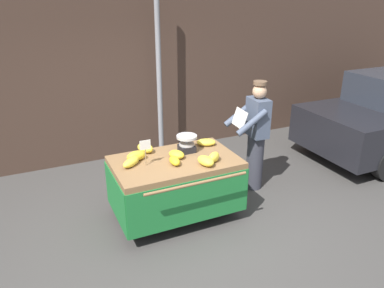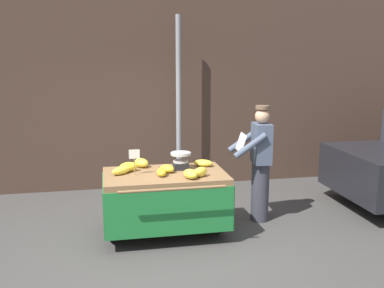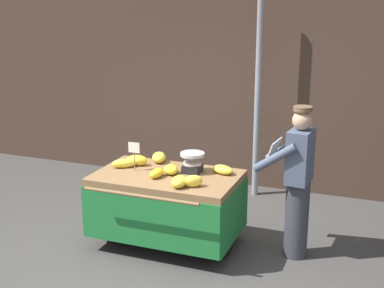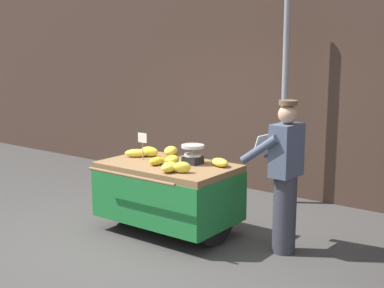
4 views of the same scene
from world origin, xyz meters
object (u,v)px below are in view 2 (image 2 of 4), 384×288
at_px(banana_bunch_7, 121,170).
at_px(street_pole, 179,106).
at_px(vendor_person, 260,163).
at_px(banana_bunch_3, 141,163).
at_px(banana_bunch_2, 167,169).
at_px(banana_bunch_0, 129,167).
at_px(banana_bunch_4, 162,172).
at_px(price_sign, 134,157).
at_px(weighing_scale, 181,161).
at_px(banana_bunch_6, 203,163).
at_px(banana_cart, 165,190).
at_px(banana_bunch_1, 191,174).
at_px(banana_bunch_5, 201,172).

bearing_deg(banana_bunch_7, street_pole, 60.40).
height_order(street_pole, vendor_person, street_pole).
distance_m(banana_bunch_3, banana_bunch_7, 0.45).
bearing_deg(banana_bunch_2, banana_bunch_0, 163.68).
bearing_deg(banana_bunch_4, price_sign, 160.49).
xyz_separation_m(weighing_scale, banana_bunch_2, (-0.21, -0.14, -0.07)).
xyz_separation_m(street_pole, vendor_person, (0.90, -1.72, -0.68)).
height_order(weighing_scale, banana_bunch_4, weighing_scale).
xyz_separation_m(banana_bunch_2, vendor_person, (1.40, 0.24, -0.05)).
distance_m(banana_bunch_2, banana_bunch_6, 0.59).
distance_m(banana_bunch_2, banana_bunch_7, 0.61).
bearing_deg(banana_bunch_3, banana_cart, -55.13).
bearing_deg(banana_bunch_1, banana_bunch_0, 146.21).
relative_size(weighing_scale, banana_bunch_6, 1.04).
relative_size(banana_bunch_0, banana_bunch_2, 1.11).
xyz_separation_m(weighing_scale, banana_bunch_3, (-0.52, 0.22, -0.06)).
bearing_deg(banana_cart, banana_bunch_4, -114.21).
distance_m(street_pole, banana_cart, 2.26).
relative_size(banana_bunch_1, banana_bunch_5, 1.28).
distance_m(price_sign, banana_bunch_4, 0.41).
xyz_separation_m(street_pole, banana_bunch_3, (-0.81, -1.60, -0.62)).
bearing_deg(street_pole, banana_bunch_3, -116.77).
distance_m(street_pole, banana_bunch_1, 2.41).
height_order(banana_bunch_0, banana_bunch_4, banana_bunch_0).
bearing_deg(banana_bunch_3, banana_bunch_5, -43.44).
relative_size(banana_bunch_0, banana_bunch_3, 0.98).
bearing_deg(banana_bunch_2, weighing_scale, 33.57).
relative_size(banana_bunch_5, vendor_person, 0.12).
bearing_deg(banana_bunch_7, vendor_person, 6.29).
xyz_separation_m(banana_bunch_5, banana_bunch_6, (0.16, 0.53, -0.02)).
height_order(banana_bunch_6, banana_bunch_7, banana_bunch_7).
relative_size(banana_bunch_1, banana_bunch_2, 1.15).
bearing_deg(street_pole, banana_cart, -104.92).
relative_size(banana_bunch_0, banana_bunch_7, 0.85).
relative_size(street_pole, weighing_scale, 11.08).
xyz_separation_m(banana_bunch_4, vendor_person, (1.49, 0.41, -0.05)).
height_order(street_pole, banana_bunch_2, street_pole).
distance_m(banana_bunch_4, banana_bunch_6, 0.76).
relative_size(banana_cart, weighing_scale, 5.88).
bearing_deg(banana_bunch_3, banana_bunch_1, -51.82).
xyz_separation_m(banana_bunch_0, banana_bunch_1, (0.75, -0.50, -0.01)).
relative_size(banana_bunch_1, banana_bunch_4, 1.14).
relative_size(banana_bunch_2, banana_bunch_6, 0.85).
relative_size(weighing_scale, banana_bunch_4, 1.21).
height_order(banana_bunch_4, banana_bunch_5, banana_bunch_5).
xyz_separation_m(price_sign, banana_bunch_4, (0.34, -0.12, -0.20)).
bearing_deg(banana_bunch_1, banana_bunch_3, 128.18).
distance_m(banana_bunch_6, banana_bunch_7, 1.17).
xyz_separation_m(banana_cart, weighing_scale, (0.25, 0.18, 0.36)).
distance_m(banana_cart, banana_bunch_7, 0.64).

